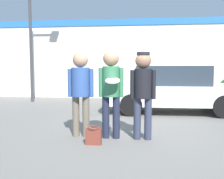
# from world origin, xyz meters

# --- Properties ---
(ground_plane) EXTENTS (56.00, 56.00, 0.00)m
(ground_plane) POSITION_xyz_m (0.00, 0.00, 0.00)
(ground_plane) COLOR #66635E
(storefront_building) EXTENTS (24.00, 0.22, 3.75)m
(storefront_building) POSITION_xyz_m (0.00, 6.56, 1.90)
(storefront_building) COLOR silver
(storefront_building) RESTS_ON ground
(person_left) EXTENTS (0.56, 0.39, 1.80)m
(person_left) POSITION_xyz_m (-0.99, -0.26, 1.09)
(person_left) COLOR #665B4C
(person_left) RESTS_ON ground
(person_middle_with_frisbee) EXTENTS (0.51, 0.57, 1.83)m
(person_middle_with_frisbee) POSITION_xyz_m (-0.33, -0.32, 1.11)
(person_middle_with_frisbee) COLOR #1E2338
(person_middle_with_frisbee) RESTS_ON ground
(person_right) EXTENTS (0.52, 0.35, 1.78)m
(person_right) POSITION_xyz_m (0.33, -0.34, 1.08)
(person_right) COLOR #2D3347
(person_right) RESTS_ON ground
(parked_car_near) EXTENTS (4.38, 1.88, 1.53)m
(parked_car_near) POSITION_xyz_m (1.33, 2.95, 0.77)
(parked_car_near) COLOR silver
(parked_car_near) RESTS_ON ground
(street_lamp) EXTENTS (1.35, 0.35, 5.03)m
(street_lamp) POSITION_xyz_m (-4.11, 4.84, 3.15)
(street_lamp) COLOR #38383D
(street_lamp) RESTS_ON ground
(handbag) EXTENTS (0.30, 0.23, 0.34)m
(handbag) POSITION_xyz_m (-0.61, -0.79, 0.16)
(handbag) COLOR brown
(handbag) RESTS_ON ground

